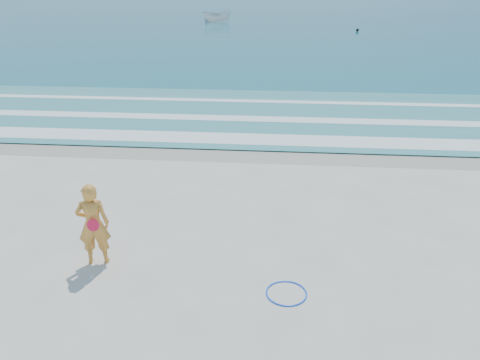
{
  "coord_description": "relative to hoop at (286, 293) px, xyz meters",
  "views": [
    {
      "loc": [
        1.66,
        -7.23,
        5.87
      ],
      "look_at": [
        0.65,
        4.0,
        1.0
      ],
      "focal_mm": 35.0,
      "sensor_mm": 36.0,
      "label": 1
    }
  ],
  "objects": [
    {
      "name": "wet_sand",
      "position": [
        -1.9,
        8.4,
        -0.01
      ],
      "size": [
        400.0,
        2.4,
        0.0
      ],
      "primitive_type": "cube",
      "color": "#B2A893",
      "rests_on": "ground"
    },
    {
      "name": "ocean",
      "position": [
        -1.9,
        104.4,
        0.0
      ],
      "size": [
        400.0,
        190.0,
        0.04
      ],
      "primitive_type": "cube",
      "color": "#19727F",
      "rests_on": "ground"
    },
    {
      "name": "foam_near",
      "position": [
        -1.9,
        9.7,
        0.04
      ],
      "size": [
        400.0,
        1.4,
        0.01
      ],
      "primitive_type": "cube",
      "color": "white",
      "rests_on": "shallow"
    },
    {
      "name": "shallow",
      "position": [
        -1.9,
        13.4,
        0.03
      ],
      "size": [
        400.0,
        10.0,
        0.01
      ],
      "primitive_type": "cube",
      "color": "#59B7AD",
      "rests_on": "ocean"
    },
    {
      "name": "hoop",
      "position": [
        0.0,
        0.0,
        0.0
      ],
      "size": [
        0.98,
        0.98,
        0.03
      ],
      "primitive_type": "torus",
      "rotation": [
        0.0,
        0.0,
        0.18
      ],
      "color": "#0D54FB",
      "rests_on": "ground"
    },
    {
      "name": "woman",
      "position": [
        -4.23,
        0.8,
        0.94
      ],
      "size": [
        0.78,
        0.61,
        1.91
      ],
      "color": "orange",
      "rests_on": "ground"
    },
    {
      "name": "buoy",
      "position": [
        8.53,
        51.45,
        0.2
      ],
      "size": [
        0.35,
        0.35,
        0.35
      ],
      "primitive_type": "sphere",
      "color": "black",
      "rests_on": "ocean"
    },
    {
      "name": "foam_mid",
      "position": [
        -1.9,
        12.6,
        0.04
      ],
      "size": [
        400.0,
        0.9,
        0.01
      ],
      "primitive_type": "cube",
      "color": "white",
      "rests_on": "shallow"
    },
    {
      "name": "boat",
      "position": [
        -9.98,
        63.54,
        0.82
      ],
      "size": [
        4.41,
        2.7,
        1.6
      ],
      "primitive_type": "imported",
      "rotation": [
        0.0,
        0.0,
        1.87
      ],
      "color": "silver",
      "rests_on": "ocean"
    },
    {
      "name": "ground",
      "position": [
        -1.9,
        -0.6,
        -0.02
      ],
      "size": [
        400.0,
        400.0,
        0.0
      ],
      "primitive_type": "plane",
      "color": "silver",
      "rests_on": "ground"
    },
    {
      "name": "foam_far",
      "position": [
        -1.9,
        15.9,
        0.04
      ],
      "size": [
        400.0,
        0.6,
        0.01
      ],
      "primitive_type": "cube",
      "color": "white",
      "rests_on": "shallow"
    }
  ]
}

